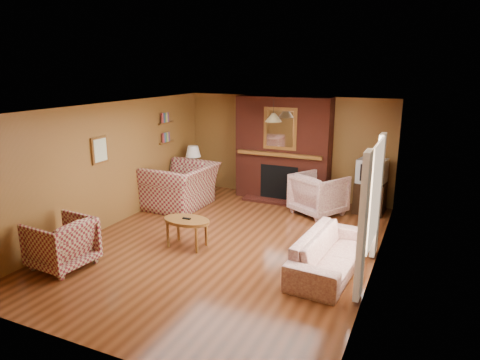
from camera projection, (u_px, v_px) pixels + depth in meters
The scene contains 20 objects.
floor at pixel (227, 244), 7.60m from camera, with size 6.50×6.50×0.00m, color #4C2410.
ceiling at pixel (225, 108), 6.98m from camera, with size 6.50×6.50×0.00m, color silver.
wall_back at pixel (287, 147), 10.15m from camera, with size 6.50×6.50×0.00m, color brown.
wall_front at pixel (87, 251), 4.43m from camera, with size 6.50×6.50×0.00m, color brown.
wall_left at pixel (111, 165), 8.29m from camera, with size 6.50×6.50×0.00m, color brown.
wall_right at pixel (378, 196), 6.29m from camera, with size 6.50×6.50×0.00m, color brown.
fireplace at pixel (283, 150), 9.92m from camera, with size 2.20×0.82×2.40m.
window_right at pixel (372, 205), 6.15m from camera, with size 0.10×1.85×2.00m.
bookshelf at pixel (167, 129), 9.82m from camera, with size 0.09×0.55×0.71m.
botanical_print at pixel (100, 150), 7.92m from camera, with size 0.05×0.40×0.50m.
pendant_light at pixel (273, 117), 9.11m from camera, with size 0.36×0.36×0.48m.
plaid_loveseat at pixel (181, 186), 9.52m from camera, with size 1.47×1.28×0.95m, color maroon.
plaid_armchair at pixel (61, 243), 6.65m from camera, with size 0.84×0.86×0.79m, color maroon.
floral_sofa at pixel (330, 253), 6.54m from camera, with size 2.00×0.78×0.58m, color beige.
floral_armchair at pixel (319, 194), 9.04m from camera, with size 0.94×0.97×0.88m, color beige.
coffee_table at pixel (187, 223), 7.38m from camera, with size 0.85×0.53×0.53m.
side_table at pixel (194, 182), 10.52m from camera, with size 0.43×0.43×0.58m, color brown.
table_lamp at pixel (193, 157), 10.36m from camera, with size 0.38×0.38×0.62m.
tv_stand at pixel (370, 197), 9.15m from camera, with size 0.62×0.56×0.67m, color black.
crt_tv at pixel (372, 171), 9.00m from camera, with size 0.62×0.62×0.50m.
Camera 1 is at (3.14, -6.32, 3.05)m, focal length 32.00 mm.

